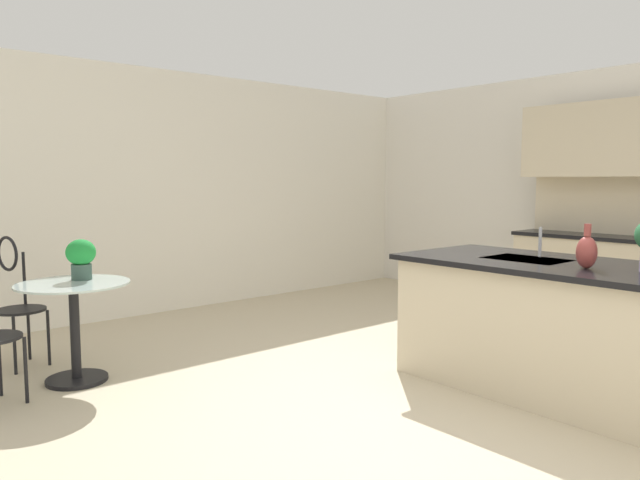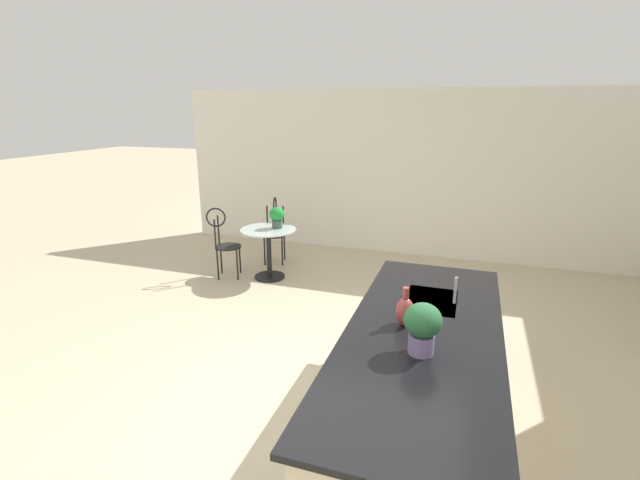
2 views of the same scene
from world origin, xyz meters
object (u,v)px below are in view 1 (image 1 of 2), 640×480
bistro_table (75,322)px  chair_near_window (16,295)px  vase_on_counter (587,251)px  potted_plant_on_table (81,257)px

bistro_table → chair_near_window: (-0.70, -0.22, 0.13)m
chair_near_window → vase_on_counter: 4.25m
potted_plant_on_table → bistro_table: bearing=-44.7°
bistro_table → potted_plant_on_table: potted_plant_on_table is taller
chair_near_window → potted_plant_on_table: size_ratio=3.42×
bistro_table → vase_on_counter: vase_on_counter is taller
chair_near_window → bistro_table: bearing=17.4°
vase_on_counter → potted_plant_on_table: bearing=-141.3°
bistro_table → vase_on_counter: bearing=40.9°
potted_plant_on_table → vase_on_counter: size_ratio=1.06×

